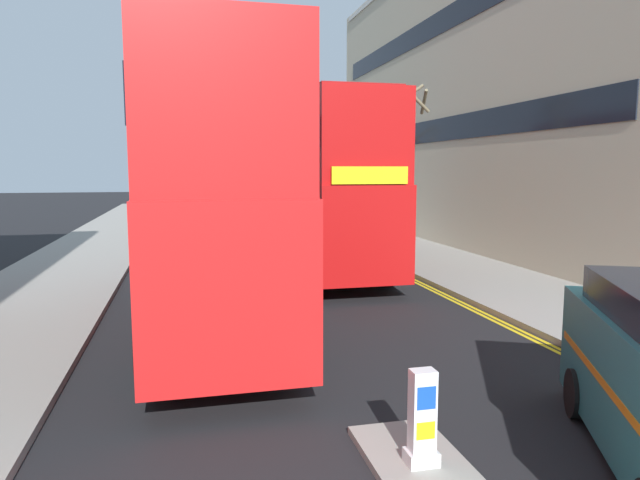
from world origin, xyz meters
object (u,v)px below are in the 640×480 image
pedestrian_far (362,218)px  double_decker_bus_away (209,188)px  keep_left_bollard (422,421)px  double_decker_bus_oncoming (320,181)px

pedestrian_far → double_decker_bus_away: bearing=-119.1°
double_decker_bus_away → keep_left_bollard: bearing=-74.1°
double_decker_bus_away → double_decker_bus_oncoming: (4.02, 6.22, 0.00)m
double_decker_bus_oncoming → pedestrian_far: size_ratio=6.67×
double_decker_bus_away → double_decker_bus_oncoming: bearing=57.2°
double_decker_bus_oncoming → double_decker_bus_away: bearing=-122.8°
keep_left_bollard → pedestrian_far: 22.85m
double_decker_bus_oncoming → keep_left_bollard: bearing=-98.5°
keep_left_bollard → double_decker_bus_away: double_decker_bus_away is taller
keep_left_bollard → pedestrian_far: (6.26, 21.97, 0.38)m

